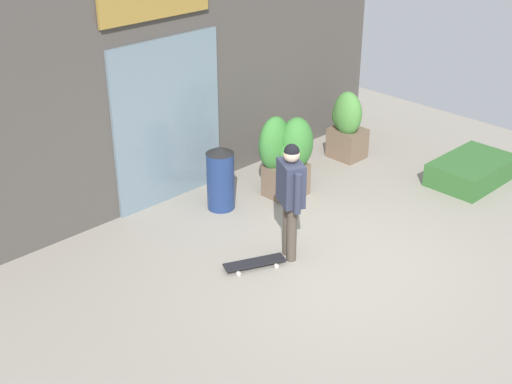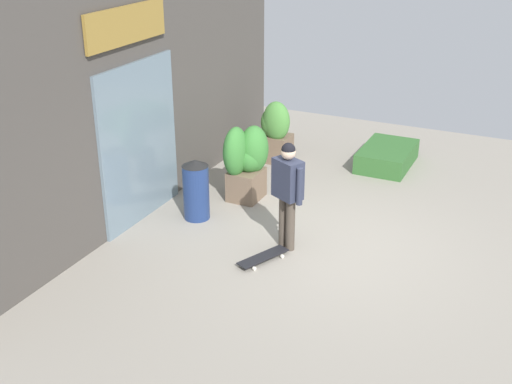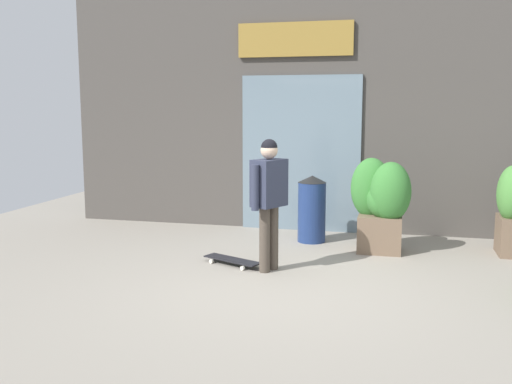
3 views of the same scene
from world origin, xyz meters
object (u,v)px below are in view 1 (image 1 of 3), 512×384
object	(u,v)px
skateboarder	(291,190)
skateboard	(255,263)
trash_bin	(220,178)
planter_box_right	(287,153)
planter_box_left	(347,123)

from	to	relation	value
skateboarder	skateboard	bearing A→B (deg)	12.28
trash_bin	planter_box_right	bearing A→B (deg)	-20.47
planter_box_left	trash_bin	size ratio (longest dim) A/B	1.24
skateboarder	planter_box_left	xyz separation A→B (m)	(3.04, 1.53, -0.34)
skateboarder	skateboard	world-z (taller)	skateboarder
skateboard	trash_bin	distance (m)	1.77
skateboard	planter_box_right	xyz separation A→B (m)	(1.80, 1.14, 0.64)
skateboarder	skateboard	size ratio (longest dim) A/B	1.96
skateboard	planter_box_right	distance (m)	2.23
skateboard	planter_box_right	world-z (taller)	planter_box_right
skateboarder	trash_bin	bearing A→B (deg)	-72.02
skateboard	planter_box_left	distance (m)	3.85
skateboarder	planter_box_right	xyz separation A→B (m)	(1.30, 1.28, -0.28)
skateboard	trash_bin	size ratio (longest dim) A/B	0.83
planter_box_right	trash_bin	size ratio (longest dim) A/B	1.31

